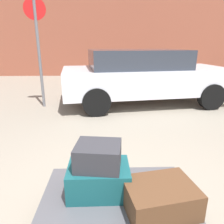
{
  "coord_description": "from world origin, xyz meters",
  "views": [
    {
      "loc": [
        -0.08,
        -1.52,
        1.56
      ],
      "look_at": [
        0.0,
        1.2,
        0.69
      ],
      "focal_mm": 34.23,
      "sensor_mm": 36.0,
      "label": 1
    }
  ],
  "objects_px": {
    "bollard_kerb_near": "(174,76)",
    "parked_car": "(143,75)",
    "no_parking_sign": "(38,43)",
    "suitcase_teal_front_right": "(99,179)",
    "bollard_kerb_mid": "(205,76)",
    "luggage_cart": "(116,201)",
    "suitcase_brown_rear_left": "(160,197)",
    "duffel_bag_charcoal_topmost_pile": "(98,155)"
  },
  "relations": [
    {
      "from": "luggage_cart",
      "to": "suitcase_teal_front_right",
      "type": "relative_size",
      "value": 2.43
    },
    {
      "from": "luggage_cart",
      "to": "bollard_kerb_near",
      "type": "distance_m",
      "value": 7.37
    },
    {
      "from": "suitcase_brown_rear_left",
      "to": "no_parking_sign",
      "type": "relative_size",
      "value": 0.2
    },
    {
      "from": "suitcase_teal_front_right",
      "to": "bollard_kerb_mid",
      "type": "relative_size",
      "value": 0.74
    },
    {
      "from": "bollard_kerb_mid",
      "to": "bollard_kerb_near",
      "type": "bearing_deg",
      "value": 180.0
    },
    {
      "from": "suitcase_brown_rear_left",
      "to": "no_parking_sign",
      "type": "height_order",
      "value": "no_parking_sign"
    },
    {
      "from": "bollard_kerb_near",
      "to": "bollard_kerb_mid",
      "type": "relative_size",
      "value": 1.0
    },
    {
      "from": "suitcase_teal_front_right",
      "to": "suitcase_brown_rear_left",
      "type": "bearing_deg",
      "value": -25.79
    },
    {
      "from": "bollard_kerb_near",
      "to": "no_parking_sign",
      "type": "distance_m",
      "value": 5.4
    },
    {
      "from": "suitcase_teal_front_right",
      "to": "bollard_kerb_mid",
      "type": "bearing_deg",
      "value": 58.93
    },
    {
      "from": "luggage_cart",
      "to": "bollard_kerb_mid",
      "type": "height_order",
      "value": "bollard_kerb_mid"
    },
    {
      "from": "luggage_cart",
      "to": "duffel_bag_charcoal_topmost_pile",
      "type": "bearing_deg",
      "value": 165.98
    },
    {
      "from": "no_parking_sign",
      "to": "suitcase_brown_rear_left",
      "type": "bearing_deg",
      "value": -63.78
    },
    {
      "from": "bollard_kerb_near",
      "to": "luggage_cart",
      "type": "bearing_deg",
      "value": -111.05
    },
    {
      "from": "luggage_cart",
      "to": "suitcase_teal_front_right",
      "type": "bearing_deg",
      "value": 165.98
    },
    {
      "from": "bollard_kerb_near",
      "to": "suitcase_brown_rear_left",
      "type": "bearing_deg",
      "value": -108.22
    },
    {
      "from": "duffel_bag_charcoal_topmost_pile",
      "to": "luggage_cart",
      "type": "bearing_deg",
      "value": -7.06
    },
    {
      "from": "bollard_kerb_mid",
      "to": "no_parking_sign",
      "type": "distance_m",
      "value": 6.45
    },
    {
      "from": "bollard_kerb_near",
      "to": "bollard_kerb_mid",
      "type": "distance_m",
      "value": 1.25
    },
    {
      "from": "suitcase_teal_front_right",
      "to": "bollard_kerb_near",
      "type": "xyz_separation_m",
      "value": [
        2.8,
        6.84,
        -0.12
      ]
    },
    {
      "from": "suitcase_brown_rear_left",
      "to": "parked_car",
      "type": "height_order",
      "value": "parked_car"
    },
    {
      "from": "suitcase_teal_front_right",
      "to": "suitcase_brown_rear_left",
      "type": "relative_size",
      "value": 0.99
    },
    {
      "from": "suitcase_brown_rear_left",
      "to": "suitcase_teal_front_right",
      "type": "bearing_deg",
      "value": 143.78
    },
    {
      "from": "suitcase_teal_front_right",
      "to": "bollard_kerb_mid",
      "type": "height_order",
      "value": "bollard_kerb_mid"
    },
    {
      "from": "luggage_cart",
      "to": "suitcase_teal_front_right",
      "type": "xyz_separation_m",
      "value": [
        -0.15,
        0.04,
        0.2
      ]
    },
    {
      "from": "suitcase_brown_rear_left",
      "to": "parked_car",
      "type": "distance_m",
      "value": 4.38
    },
    {
      "from": "luggage_cart",
      "to": "suitcase_teal_front_right",
      "type": "height_order",
      "value": "suitcase_teal_front_right"
    },
    {
      "from": "suitcase_teal_front_right",
      "to": "bollard_kerb_near",
      "type": "distance_m",
      "value": 7.39
    },
    {
      "from": "luggage_cart",
      "to": "duffel_bag_charcoal_topmost_pile",
      "type": "distance_m",
      "value": 0.45
    },
    {
      "from": "bollard_kerb_mid",
      "to": "suitcase_brown_rear_left",
      "type": "bearing_deg",
      "value": -116.84
    },
    {
      "from": "suitcase_teal_front_right",
      "to": "bollard_kerb_mid",
      "type": "xyz_separation_m",
      "value": [
        4.05,
        6.84,
        -0.12
      ]
    },
    {
      "from": "suitcase_teal_front_right",
      "to": "bollard_kerb_near",
      "type": "bearing_deg",
      "value": 67.31
    },
    {
      "from": "parked_car",
      "to": "bollard_kerb_near",
      "type": "xyz_separation_m",
      "value": [
        1.72,
        2.74,
        -0.41
      ]
    },
    {
      "from": "parked_car",
      "to": "luggage_cart",
      "type": "bearing_deg",
      "value": -102.61
    },
    {
      "from": "bollard_kerb_near",
      "to": "parked_car",
      "type": "bearing_deg",
      "value": -122.16
    },
    {
      "from": "luggage_cart",
      "to": "bollard_kerb_mid",
      "type": "distance_m",
      "value": 7.91
    },
    {
      "from": "suitcase_teal_front_right",
      "to": "suitcase_brown_rear_left",
      "type": "distance_m",
      "value": 0.52
    },
    {
      "from": "parked_car",
      "to": "duffel_bag_charcoal_topmost_pile",
      "type": "bearing_deg",
      "value": -104.67
    },
    {
      "from": "luggage_cart",
      "to": "no_parking_sign",
      "type": "distance_m",
      "value": 4.45
    },
    {
      "from": "luggage_cart",
      "to": "suitcase_brown_rear_left",
      "type": "bearing_deg",
      "value": -29.95
    },
    {
      "from": "suitcase_brown_rear_left",
      "to": "duffel_bag_charcoal_topmost_pile",
      "type": "height_order",
      "value": "duffel_bag_charcoal_topmost_pile"
    },
    {
      "from": "suitcase_teal_front_right",
      "to": "parked_car",
      "type": "height_order",
      "value": "parked_car"
    }
  ]
}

